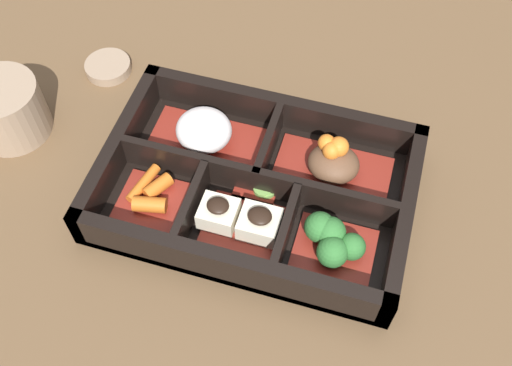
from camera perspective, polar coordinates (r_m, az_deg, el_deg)
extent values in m
plane|color=brown|center=(0.63, 0.00, -1.27)|extent=(3.00, 3.00, 0.00)
cube|color=black|center=(0.63, 0.00, -1.02)|extent=(0.31, 0.21, 0.01)
cube|color=black|center=(0.56, -2.88, -8.00)|extent=(0.31, 0.01, 0.05)
cube|color=black|center=(0.67, 2.43, 6.66)|extent=(0.31, 0.01, 0.05)
cube|color=black|center=(0.65, -12.81, 3.10)|extent=(0.01, 0.21, 0.05)
cube|color=black|center=(0.60, 13.82, -3.44)|extent=(0.01, 0.21, 0.05)
cube|color=black|center=(0.61, -0.09, -0.29)|extent=(0.29, 0.01, 0.05)
cube|color=black|center=(0.60, -6.13, -2.45)|extent=(0.01, 0.09, 0.05)
cube|color=black|center=(0.58, 2.82, -4.79)|extent=(0.01, 0.09, 0.05)
cube|color=black|center=(0.63, 1.14, 3.10)|extent=(0.01, 0.09, 0.05)
cube|color=maroon|center=(0.66, -4.85, 3.83)|extent=(0.12, 0.07, 0.01)
ellipsoid|color=silver|center=(0.64, -4.99, 5.04)|extent=(0.06, 0.06, 0.04)
cube|color=maroon|center=(0.64, 7.23, 0.93)|extent=(0.12, 0.07, 0.01)
ellipsoid|color=brown|center=(0.62, 7.39, 1.85)|extent=(0.05, 0.05, 0.03)
sphere|color=orange|center=(0.61, 7.87, 3.43)|extent=(0.02, 0.02, 0.02)
sphere|color=orange|center=(0.61, 7.20, 3.07)|extent=(0.02, 0.02, 0.02)
sphere|color=orange|center=(0.61, 6.73, 3.83)|extent=(0.02, 0.02, 0.02)
cube|color=maroon|center=(0.62, -9.86, -1.91)|extent=(0.07, 0.07, 0.01)
cylinder|color=#D1661E|center=(0.62, -10.67, -0.03)|extent=(0.02, 0.05, 0.01)
cylinder|color=#D1661E|center=(0.61, -10.09, -2.04)|extent=(0.04, 0.02, 0.02)
cylinder|color=#D1661E|center=(0.62, -9.32, -0.33)|extent=(0.03, 0.03, 0.01)
cube|color=maroon|center=(0.60, -1.67, -4.09)|extent=(0.08, 0.07, 0.01)
cube|color=beige|center=(0.59, -3.58, -2.94)|extent=(0.04, 0.03, 0.02)
ellipsoid|color=black|center=(0.58, -3.66, -2.16)|extent=(0.02, 0.02, 0.01)
cube|color=beige|center=(0.58, 0.35, -3.94)|extent=(0.04, 0.04, 0.02)
ellipsoid|color=black|center=(0.57, 0.36, -3.16)|extent=(0.02, 0.02, 0.01)
cube|color=maroon|center=(0.59, 7.42, -6.40)|extent=(0.08, 0.07, 0.01)
sphere|color=#2D6B2D|center=(0.58, 7.08, -4.66)|extent=(0.03, 0.03, 0.03)
sphere|color=#2D6B2D|center=(0.58, 6.10, -4.20)|extent=(0.03, 0.03, 0.03)
sphere|color=#2D6B2D|center=(0.59, 7.31, -4.24)|extent=(0.02, 0.02, 0.02)
sphere|color=#2D6B2D|center=(0.57, 9.11, -6.01)|extent=(0.03, 0.03, 0.03)
sphere|color=#2D6B2D|center=(0.57, 7.28, -6.55)|extent=(0.03, 0.03, 0.03)
cube|color=maroon|center=(0.62, 0.20, -0.95)|extent=(0.04, 0.03, 0.01)
cylinder|color=#75A84C|center=(0.61, 0.99, -0.73)|extent=(0.02, 0.02, 0.00)
cylinder|color=#75A84C|center=(0.61, 0.71, -0.41)|extent=(0.02, 0.02, 0.01)
cylinder|color=gray|center=(0.71, -22.70, 6.46)|extent=(0.08, 0.08, 0.06)
cylinder|color=gray|center=(0.76, -13.91, 10.67)|extent=(0.05, 0.05, 0.01)
cylinder|color=black|center=(0.76, -13.97, 10.88)|extent=(0.04, 0.04, 0.00)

